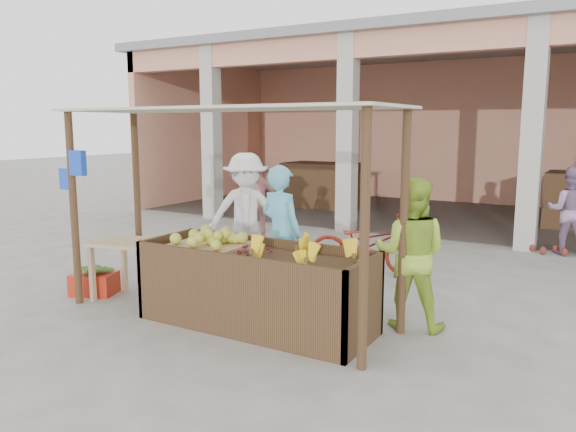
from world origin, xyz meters
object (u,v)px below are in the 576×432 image
Objects in this scene: fruit_stall at (256,291)px; vendor_blue at (281,229)px; side_table at (132,252)px; red_crate at (94,283)px; motorcycle at (366,243)px; vendor_green at (411,250)px.

vendor_blue reaches higher than fruit_stall.
side_table is 1.89m from vendor_blue.
red_crate is 3.86m from motorcycle.
vendor_blue is (2.23, 1.06, 0.77)m from red_crate.
side_table is 1.97× the size of red_crate.
vendor_green reaches higher than fruit_stall.
side_table is 3.42m from vendor_green.
side_table is (-1.84, -0.04, 0.23)m from fruit_stall.
vendor_blue reaches higher than vendor_green.
fruit_stall is at bearing 116.08° from vendor_blue.
red_crate is 0.30× the size of vendor_blue.
red_crate is 0.31× the size of vendor_green.
vendor_green is at bearing 29.42° from fruit_stall.
motorcycle reaches higher than side_table.
red_crate is at bearing 115.45° from motorcycle.
vendor_green reaches higher than side_table.
vendor_blue is at bearing 144.60° from motorcycle.
side_table is at bearing -16.39° from red_crate.
red_crate is at bearing 2.68° from vendor_green.
vendor_blue is 1.05× the size of vendor_green.
fruit_stall is 2.43× the size of side_table.
fruit_stall is 2.51m from red_crate.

